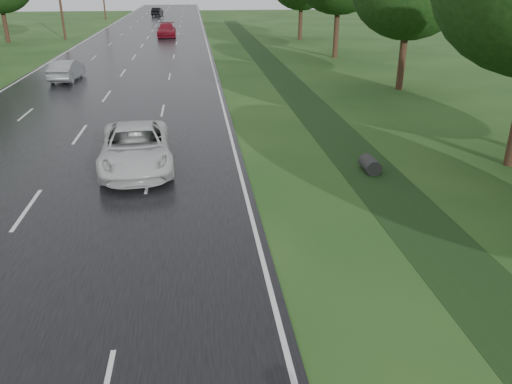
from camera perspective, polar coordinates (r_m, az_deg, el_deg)
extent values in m
cube|color=black|center=(52.19, -13.19, 15.53)|extent=(14.00, 180.00, 0.04)
cube|color=silver|center=(51.94, -5.49, 16.00)|extent=(0.12, 180.00, 0.01)
cube|color=silver|center=(53.30, -20.66, 14.87)|extent=(0.12, 180.00, 0.01)
cube|color=silver|center=(52.19, -13.20, 15.56)|extent=(0.12, 180.00, 0.01)
cube|color=#193113|center=(28.01, 6.16, 9.66)|extent=(2.20, 120.00, 0.01)
cylinder|color=#2D2D2D|center=(18.74, 12.90, 3.07)|extent=(0.56, 1.00, 0.56)
cylinder|color=#392217|center=(33.48, 16.34, 14.18)|extent=(0.44, 0.44, 3.52)
cylinder|color=#392217|center=(46.46, 9.14, 17.50)|extent=(0.44, 0.44, 4.16)
cylinder|color=#392217|center=(59.96, 5.10, 18.71)|extent=(0.44, 0.44, 3.68)
cylinder|color=#392217|center=(62.99, -26.72, 16.61)|extent=(0.44, 0.44, 3.52)
imported|color=silver|center=(18.94, -13.58, 4.99)|extent=(3.00, 5.68, 1.52)
imported|color=gray|center=(37.44, -20.85, 12.90)|extent=(1.71, 4.28, 1.38)
imported|color=maroon|center=(63.28, -10.19, 17.75)|extent=(2.20, 5.29, 1.53)
imported|color=black|center=(99.63, -11.21, 19.56)|extent=(2.05, 4.59, 1.46)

